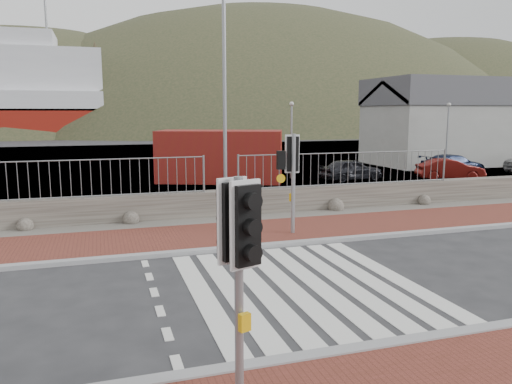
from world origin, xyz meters
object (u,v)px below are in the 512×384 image
object	(u,v)px
traffic_signal_far	(292,163)
car_a	(351,170)
car_b	(450,169)
streetlight	(228,90)
traffic_signal_near	(239,242)
shipping_container	(220,156)
car_c	(453,165)

from	to	relation	value
traffic_signal_far	car_a	bearing A→B (deg)	-120.49
traffic_signal_far	car_b	size ratio (longest dim) A/B	0.87
streetlight	traffic_signal_near	bearing A→B (deg)	-93.79
shipping_container	car_b	world-z (taller)	shipping_container
traffic_signal_far	traffic_signal_near	bearing A→B (deg)	69.57
traffic_signal_near	car_c	bearing A→B (deg)	27.71
traffic_signal_near	shipping_container	distance (m)	20.08
car_a	car_c	world-z (taller)	car_c
traffic_signal_near	streetlight	bearing A→B (deg)	58.33
traffic_signal_near	traffic_signal_far	size ratio (longest dim) A/B	0.95
shipping_container	car_b	distance (m)	12.21
car_a	traffic_signal_near	bearing A→B (deg)	142.58
car_b	car_c	world-z (taller)	car_c
shipping_container	car_a	bearing A→B (deg)	7.10
traffic_signal_near	traffic_signal_far	xyz separation A→B (m)	(3.72, 7.66, 0.11)
traffic_signal_far	shipping_container	bearing A→B (deg)	-87.99
shipping_container	car_a	xyz separation A→B (m)	(6.66, -1.74, -0.74)
car_b	car_c	bearing A→B (deg)	-23.88
traffic_signal_near	car_a	bearing A→B (deg)	40.28
car_b	traffic_signal_near	bearing A→B (deg)	154.18
car_a	car_c	bearing A→B (deg)	-93.11
car_b	streetlight	bearing A→B (deg)	128.33
streetlight	car_b	world-z (taller)	streetlight
streetlight	car_b	bearing A→B (deg)	29.57
car_b	car_c	size ratio (longest dim) A/B	0.83
traffic_signal_far	streetlight	distance (m)	4.66
streetlight	car_c	distance (m)	16.65
streetlight	car_c	world-z (taller)	streetlight
traffic_signal_far	shipping_container	xyz separation A→B (m)	(0.73, 11.91, -0.83)
shipping_container	traffic_signal_near	bearing A→B (deg)	-81.09
traffic_signal_far	car_b	bearing A→B (deg)	-139.51
traffic_signal_near	shipping_container	world-z (taller)	traffic_signal_near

